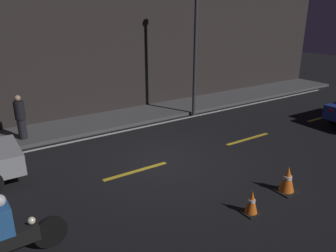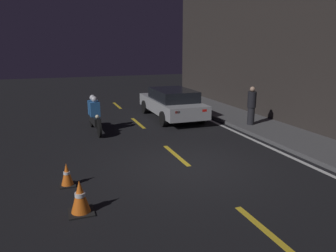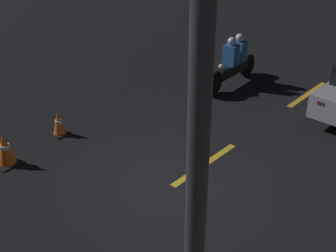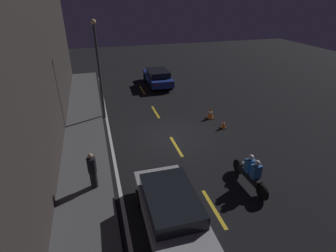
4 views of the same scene
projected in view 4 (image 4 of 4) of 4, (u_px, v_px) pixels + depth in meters
name	position (u px, v px, depth m)	size (l,w,h in m)	color
ground_plane	(171.00, 137.00, 14.22)	(56.00, 56.00, 0.00)	black
raised_curb	(85.00, 148.00, 13.08)	(28.00, 2.12, 0.13)	#4C4C4F
building_front	(44.00, 85.00, 11.25)	(28.00, 0.30, 6.92)	#2D2826
lane_dash_b	(214.00, 208.00, 9.50)	(2.00, 0.14, 0.01)	gold
lane_dash_c	(176.00, 146.00, 13.36)	(2.00, 0.14, 0.01)	gold
lane_dash_d	(155.00, 112.00, 17.21)	(2.00, 0.14, 0.01)	gold
lane_dash_e	(142.00, 90.00, 21.07)	(2.00, 0.14, 0.01)	gold
lane_solid_kerb	(112.00, 145.00, 13.43)	(25.20, 0.14, 0.01)	silver
hatchback_silver	(172.00, 212.00, 8.38)	(4.61, 1.93, 1.34)	#9EA0A5
sedan_blue	(158.00, 77.00, 21.92)	(4.27, 1.98, 1.33)	navy
motorcycle	(251.00, 173.00, 10.33)	(2.34, 0.38, 1.39)	black
traffic_cone_near	(224.00, 124.00, 15.04)	(0.37, 0.37, 0.56)	black
traffic_cone_mid	(210.00, 113.00, 16.21)	(0.49, 0.49, 0.69)	black
pedestrian	(92.00, 170.00, 10.06)	(0.34, 0.34, 1.54)	black
street_lamp	(99.00, 66.00, 15.00)	(0.28, 0.28, 5.76)	#333338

